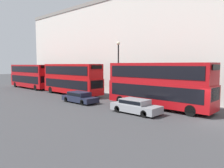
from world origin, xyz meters
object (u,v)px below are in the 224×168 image
at_px(bus_leading, 158,83).
at_px(bus_third_in_queue, 31,75).
at_px(pedestrian, 174,98).
at_px(car_dark_sedan, 135,106).
at_px(bus_second_in_queue, 72,78).
at_px(car_hatchback, 80,97).

distance_m(bus_leading, bus_third_in_queue, 27.13).
distance_m(bus_leading, pedestrian, 3.18).
xyz_separation_m(car_dark_sedan, pedestrian, (6.03, -0.66, 0.09)).
relative_size(bus_second_in_queue, car_hatchback, 2.34).
bearing_deg(car_dark_sedan, pedestrian, -6.23).
height_order(bus_third_in_queue, car_hatchback, bus_third_in_queue).
bearing_deg(car_dark_sedan, bus_second_in_queue, 76.54).
distance_m(car_hatchback, pedestrian, 10.63).
bearing_deg(car_dark_sedan, bus_third_in_queue, 82.80).
relative_size(car_dark_sedan, pedestrian, 2.72).
height_order(bus_second_in_queue, car_hatchback, bus_second_in_queue).
height_order(bus_third_in_queue, car_dark_sedan, bus_third_in_queue).
bearing_deg(car_hatchback, bus_third_in_queue, 79.76).
xyz_separation_m(bus_second_in_queue, pedestrian, (2.63, -14.87, -1.68)).
bearing_deg(bus_leading, bus_third_in_queue, 90.00).
bearing_deg(pedestrian, bus_second_in_queue, 100.02).
bearing_deg(bus_leading, car_hatchback, 112.24).
xyz_separation_m(bus_second_in_queue, car_dark_sedan, (-3.40, -14.21, -1.77)).
height_order(bus_leading, bus_second_in_queue, bus_leading).
bearing_deg(bus_second_in_queue, car_dark_sedan, -103.46).
xyz_separation_m(car_dark_sedan, car_hatchback, (0.00, 8.10, -0.02)).
xyz_separation_m(bus_second_in_queue, bus_third_in_queue, (0.00, 12.71, -0.05)).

